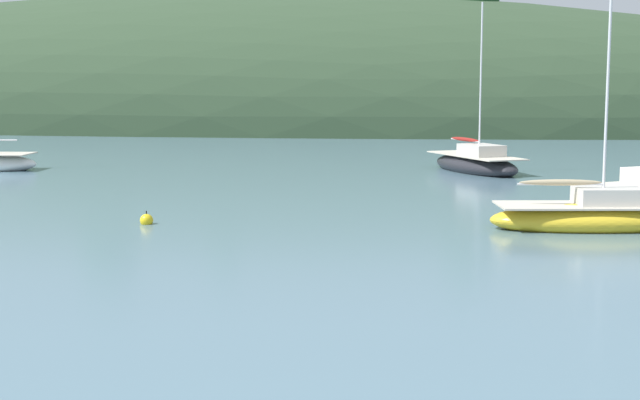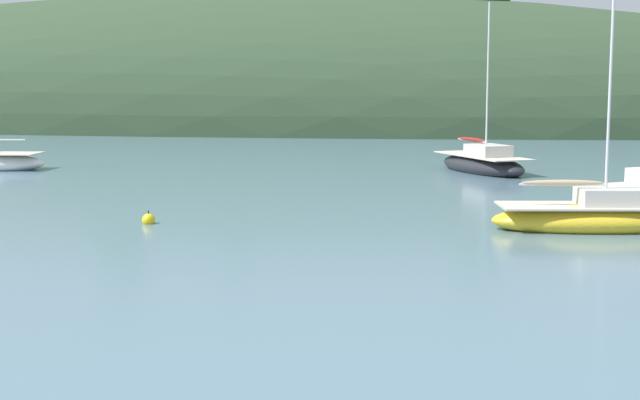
# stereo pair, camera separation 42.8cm
# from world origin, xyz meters

# --- Properties ---
(far_shoreline_hill) EXTENTS (150.00, 36.00, 31.04)m
(far_shoreline_hill) POSITION_xyz_m (-24.99, 86.40, 0.05)
(far_shoreline_hill) COLOR #2D422B
(far_shoreline_hill) RESTS_ON ground
(sailboat_white_near) EXTENTS (5.85, 7.69, 9.05)m
(sailboat_white_near) POSITION_xyz_m (4.50, 41.95, 0.44)
(sailboat_white_near) COLOR #232328
(sailboat_white_near) RESTS_ON ground
(sailboat_black_sloop) EXTENTS (6.86, 3.37, 7.89)m
(sailboat_black_sloop) POSITION_xyz_m (8.28, 23.54, 0.40)
(sailboat_black_sloop) COLOR gold
(sailboat_black_sloop) RESTS_ON ground
(mooring_buoy_channel) EXTENTS (0.44, 0.44, 0.54)m
(mooring_buoy_channel) POSITION_xyz_m (-6.20, 22.00, 0.12)
(mooring_buoy_channel) COLOR yellow
(mooring_buoy_channel) RESTS_ON ground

